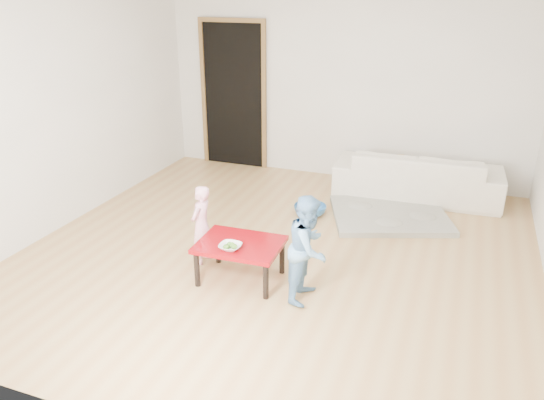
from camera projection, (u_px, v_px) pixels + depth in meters
The scene contains 13 objects.
floor at pixel (279, 252), 5.42m from camera, with size 5.00×5.00×0.01m, color #B1834C.
back_wall at pixel (343, 84), 7.09m from camera, with size 5.00×0.02×2.60m, color beige.
left_wall at pixel (63, 107), 5.74m from camera, with size 0.02×5.00×2.60m, color beige.
doorway at pixel (234, 96), 7.70m from camera, with size 1.02×0.08×2.11m, color brown, non-canonical shape.
sofa at pixel (417, 175), 6.71m from camera, with size 2.05×0.80×0.60m, color white.
cushion at pixel (390, 163), 6.66m from camera, with size 0.42×0.37×0.11m, color orange.
red_table at pixel (240, 261), 4.85m from camera, with size 0.75×0.57×0.38m, color maroon, non-canonical shape.
bowl at pixel (230, 247), 4.65m from camera, with size 0.20×0.20×0.05m, color white.
broccoli at pixel (230, 246), 4.65m from camera, with size 0.12×0.12×0.06m, color #2D5919, non-canonical shape.
child_pink at pixel (201, 225), 5.09m from camera, with size 0.29×0.19×0.79m, color pink.
child_blue at pixel (309, 248), 4.47m from camera, with size 0.46×0.36×0.95m, color #5885CC.
basin at pixel (310, 210), 6.26m from camera, with size 0.38×0.38×0.12m, color #29609A.
blanket at pixel (390, 215), 6.20m from camera, with size 1.30×1.08×0.06m, color #9B9889, non-canonical shape.
Camera 1 is at (1.63, -4.53, 2.54)m, focal length 35.00 mm.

